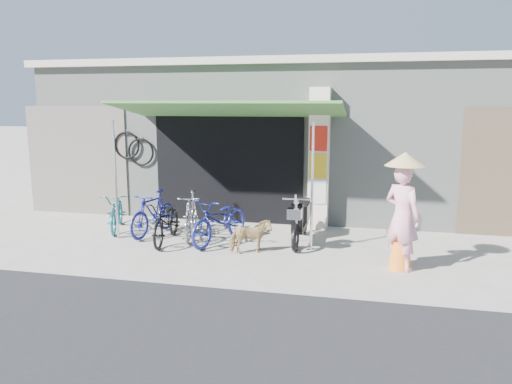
% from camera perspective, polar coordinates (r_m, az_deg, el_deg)
% --- Properties ---
extents(ground, '(80.00, 80.00, 0.00)m').
position_cam_1_polar(ground, '(8.79, -0.17, -7.63)').
color(ground, '#A8A298').
rests_on(ground, ground).
extents(bicycle_shop, '(12.30, 5.30, 3.66)m').
position_cam_1_polar(bicycle_shop, '(13.40, 4.73, 6.54)').
color(bicycle_shop, gray).
rests_on(bicycle_shop, ground).
extents(shop_pillar, '(0.42, 0.44, 3.00)m').
position_cam_1_polar(shop_pillar, '(10.71, 7.23, 3.75)').
color(shop_pillar, silver).
rests_on(shop_pillar, ground).
extents(awning, '(4.60, 1.88, 2.72)m').
position_cam_1_polar(awning, '(10.16, -3.13, 9.21)').
color(awning, '#376A2F').
rests_on(awning, ground).
extents(neighbour_left, '(2.60, 0.06, 2.60)m').
position_cam_1_polar(neighbour_left, '(12.83, -19.75, 3.41)').
color(neighbour_left, '#6B665B').
rests_on(neighbour_left, ground).
extents(bike_teal, '(1.05, 1.64, 0.82)m').
position_cam_1_polar(bike_teal, '(11.02, -15.60, -2.12)').
color(bike_teal, '#166067').
rests_on(bike_teal, ground).
extents(bike_blue, '(0.72, 1.57, 0.91)m').
position_cam_1_polar(bike_blue, '(10.42, -11.66, -2.39)').
color(bike_blue, navy).
rests_on(bike_blue, ground).
extents(bike_black, '(0.75, 1.66, 0.84)m').
position_cam_1_polar(bike_black, '(9.84, -10.16, -3.29)').
color(bike_black, black).
rests_on(bike_black, ground).
extents(bike_silver, '(0.75, 1.61, 0.93)m').
position_cam_1_polar(bike_silver, '(10.07, -7.39, -2.63)').
color(bike_silver, '#A2A1A5').
rests_on(bike_silver, ground).
extents(bike_navy, '(1.12, 1.83, 0.91)m').
position_cam_1_polar(bike_navy, '(9.66, -4.09, -3.20)').
color(bike_navy, navy).
rests_on(bike_navy, ground).
extents(street_dog, '(0.81, 0.65, 0.62)m').
position_cam_1_polar(street_dog, '(8.99, -0.66, -5.14)').
color(street_dog, '#A07855').
rests_on(street_dog, ground).
extents(moped, '(0.50, 1.75, 0.99)m').
position_cam_1_polar(moped, '(9.72, 5.11, -3.15)').
color(moped, black).
rests_on(moped, ground).
extents(nun, '(0.76, 0.72, 1.92)m').
position_cam_1_polar(nun, '(8.36, 16.40, -2.31)').
color(nun, pink).
rests_on(nun, ground).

